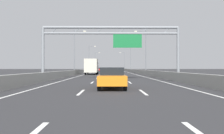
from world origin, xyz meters
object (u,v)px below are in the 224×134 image
(streetlamp_right_mid, at_px, (145,49))
(streetlamp_right_distant, at_px, (124,60))
(white_car, at_px, (117,69))
(silver_car, at_px, (109,70))
(box_truck, at_px, (92,66))
(streetlamp_left_mid, at_px, (75,49))
(yellow_car, at_px, (110,69))
(sign_gantry, at_px, (113,39))
(orange_car, at_px, (112,78))
(red_car, at_px, (101,69))
(streetlamp_right_far, at_px, (130,57))
(streetlamp_left_far, at_px, (90,57))
(streetlamp_left_distant, at_px, (95,60))

(streetlamp_right_mid, relative_size, streetlamp_right_distant, 1.00)
(streetlamp_right_mid, distance_m, white_car, 69.86)
(silver_car, bearing_deg, box_truck, -100.86)
(streetlamp_left_mid, bearing_deg, yellow_car, 81.30)
(sign_gantry, bearing_deg, orange_car, -91.24)
(streetlamp_right_distant, xyz_separation_m, yellow_car, (-7.23, -22.15, -4.64))
(red_car, bearing_deg, white_car, 77.35)
(streetlamp_right_far, relative_size, silver_car, 2.26)
(orange_car, bearing_deg, streetlamp_right_mid, 77.78)
(streetlamp_left_mid, relative_size, streetlamp_left_far, 1.00)
(sign_gantry, xyz_separation_m, orange_car, (-0.25, -11.66, -4.10))
(streetlamp_left_distant, bearing_deg, box_truck, -87.19)
(streetlamp_right_far, bearing_deg, streetlamp_right_mid, -90.00)
(streetlamp_right_distant, distance_m, box_truck, 75.79)
(sign_gantry, xyz_separation_m, silver_car, (-0.43, 39.27, -4.08))
(streetlamp_left_mid, xyz_separation_m, streetlamp_right_far, (14.93, 36.23, 0.00))
(streetlamp_right_far, bearing_deg, red_car, 170.43)
(sign_gantry, distance_m, streetlamp_left_mid, 24.06)
(streetlamp_left_far, bearing_deg, red_car, 24.46)
(streetlamp_right_far, bearing_deg, yellow_car, 117.17)
(streetlamp_right_far, xyz_separation_m, streetlamp_left_distant, (-14.93, 36.23, 0.00))
(streetlamp_left_mid, height_order, streetlamp_right_far, same)
(sign_gantry, bearing_deg, silver_car, 90.62)
(streetlamp_right_far, distance_m, red_car, 11.99)
(streetlamp_right_distant, xyz_separation_m, white_car, (-3.82, -2.87, -4.63))
(streetlamp_right_mid, distance_m, streetlamp_right_far, 36.23)
(streetlamp_right_far, xyz_separation_m, yellow_car, (-7.23, 14.08, -4.64))
(sign_gantry, distance_m, orange_car, 12.36)
(orange_car, xyz_separation_m, red_car, (-3.44, 72.51, -0.01))
(streetlamp_left_distant, height_order, silver_car, streetlamp_left_distant)
(streetlamp_right_mid, distance_m, streetlamp_left_far, 39.19)
(streetlamp_left_far, relative_size, red_car, 2.13)
(silver_car, bearing_deg, sign_gantry, -89.38)
(streetlamp_right_distant, height_order, white_car, streetlamp_right_distant)
(streetlamp_left_far, xyz_separation_m, yellow_car, (7.70, 14.08, -4.64))
(streetlamp_left_far, height_order, streetlamp_right_distant, same)
(streetlamp_right_mid, distance_m, streetlamp_right_distant, 72.46)
(orange_car, xyz_separation_m, silver_car, (-0.18, 50.93, 0.02))
(streetlamp_right_mid, height_order, streetlamp_left_distant, same)
(yellow_car, bearing_deg, streetlamp_left_far, -118.67)
(streetlamp_right_mid, height_order, silver_car, streetlamp_right_mid)
(orange_car, distance_m, box_truck, 32.28)
(streetlamp_left_distant, relative_size, white_car, 2.06)
(box_truck, bearing_deg, streetlamp_right_distant, 81.45)
(sign_gantry, distance_m, streetlamp_right_distant, 95.52)
(orange_car, bearing_deg, yellow_car, 89.85)
(orange_car, relative_size, red_car, 1.04)
(streetlamp_right_far, bearing_deg, streetlamp_left_far, 180.00)
(streetlamp_left_mid, distance_m, streetlamp_right_mid, 14.93)
(streetlamp_right_far, bearing_deg, streetlamp_right_distant, 90.00)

